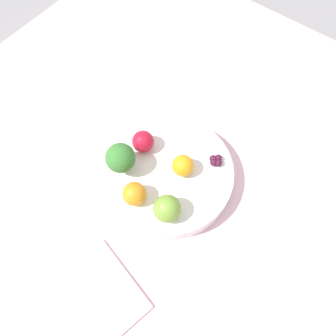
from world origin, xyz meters
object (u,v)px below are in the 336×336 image
bowl (168,174)px  apple_green (143,141)px  orange_back (183,166)px  napkin (95,298)px  orange_front (134,194)px  broccoli (121,158)px  grape_cluster (216,161)px  apple_red (167,209)px

bowl → apple_green: (-0.01, -0.07, 0.04)m
orange_back → napkin: 0.30m
apple_green → orange_back: (-0.01, 0.10, -0.00)m
bowl → orange_front: bearing=-8.8°
bowl → broccoli: 0.11m
broccoli → grape_cluster: 0.19m
orange_back → orange_front: bearing=-19.5°
broccoli → orange_back: 0.12m
apple_green → grape_cluster: size_ratio=1.54×
orange_back → grape_cluster: bearing=142.6°
napkin → grape_cluster: bearing=175.7°
orange_back → napkin: orange_back is taller
orange_front → grape_cluster: 0.18m
broccoli → apple_green: size_ratio=1.60×
orange_back → grape_cluster: size_ratio=1.49×
bowl → orange_front: 0.10m
orange_front → apple_red: bearing=101.6°
apple_red → grape_cluster: (-0.15, 0.01, -0.02)m
bowl → apple_red: apple_red is taller
bowl → apple_red: 0.10m
orange_front → napkin: size_ratio=0.25×
orange_front → orange_back: orange_front is taller
apple_green → napkin: bearing=22.0°
bowl → orange_back: orange_back is taller
orange_back → napkin: (0.29, 0.02, -0.06)m
orange_front → bowl: bearing=171.2°
broccoli → apple_red: (0.02, 0.13, -0.02)m
bowl → grape_cluster: size_ratio=9.18×
napkin → bowl: bearing=-171.4°
bowl → napkin: 0.27m
broccoli → apple_green: (-0.06, 0.00, -0.02)m
bowl → apple_red: size_ratio=5.13×
apple_green → orange_front: same height
bowl → napkin: size_ratio=1.44×
grape_cluster → napkin: bearing=-4.3°
bowl → orange_back: bearing=126.6°
napkin → orange_front: bearing=-163.5°
bowl → apple_red: (0.07, 0.05, 0.05)m
broccoli → orange_back: broccoli is taller
grape_cluster → orange_back: bearing=-37.4°
apple_red → orange_back: apple_red is taller
apple_green → grape_cluster: apple_green is taller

